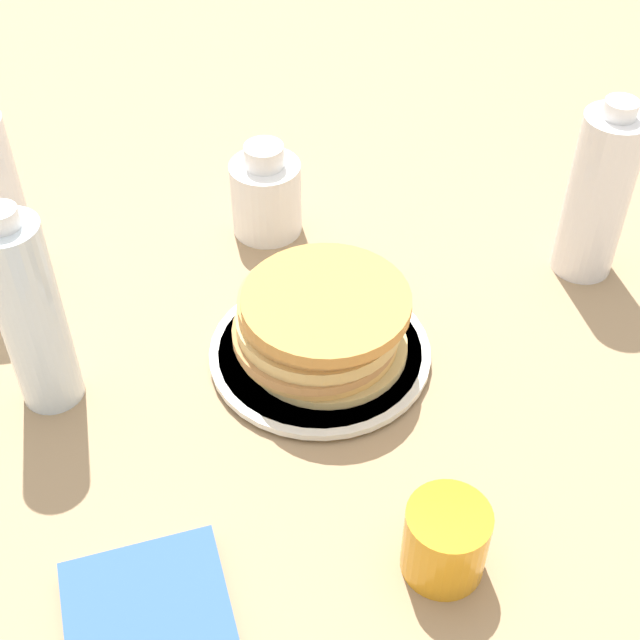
{
  "coord_description": "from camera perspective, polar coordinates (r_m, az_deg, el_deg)",
  "views": [
    {
      "loc": [
        -0.13,
        -0.62,
        0.67
      ],
      "look_at": [
        0.03,
        0.01,
        0.05
      ],
      "focal_mm": 50.0,
      "sensor_mm": 36.0,
      "label": 1
    }
  ],
  "objects": [
    {
      "name": "ground_plane",
      "position": [
        0.92,
        -1.45,
        -3.01
      ],
      "size": [
        4.0,
        4.0,
        0.0
      ],
      "primitive_type": "plane",
      "color": "#9E7F5B"
    },
    {
      "name": "plate",
      "position": [
        0.92,
        0.0,
        -2.11
      ],
      "size": [
        0.23,
        0.23,
        0.01
      ],
      "color": "silver",
      "rests_on": "ground_plane"
    },
    {
      "name": "pancake_stack",
      "position": [
        0.89,
        0.03,
        -0.06
      ],
      "size": [
        0.18,
        0.18,
        0.08
      ],
      "color": "#D2BB79",
      "rests_on": "plate"
    },
    {
      "name": "juice_glass",
      "position": [
        0.76,
        8.03,
        -13.8
      ],
      "size": [
        0.07,
        0.07,
        0.07
      ],
      "color": "orange",
      "rests_on": "ground_plane"
    },
    {
      "name": "cream_jug",
      "position": [
        1.06,
        -3.48,
        8.02
      ],
      "size": [
        0.08,
        0.08,
        0.12
      ],
      "color": "white",
      "rests_on": "ground_plane"
    },
    {
      "name": "water_bottle_near",
      "position": [
        0.86,
        -18.01,
        0.32
      ],
      "size": [
        0.06,
        0.06,
        0.23
      ],
      "color": "silver",
      "rests_on": "ground_plane"
    },
    {
      "name": "water_bottle_far",
      "position": [
        1.02,
        17.38,
        7.68
      ],
      "size": [
        0.07,
        0.07,
        0.21
      ],
      "color": "white",
      "rests_on": "ground_plane"
    },
    {
      "name": "napkin",
      "position": [
        0.75,
        -10.85,
        -18.47
      ],
      "size": [
        0.14,
        0.14,
        0.02
      ],
      "color": "#33598C",
      "rests_on": "ground_plane"
    }
  ]
}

